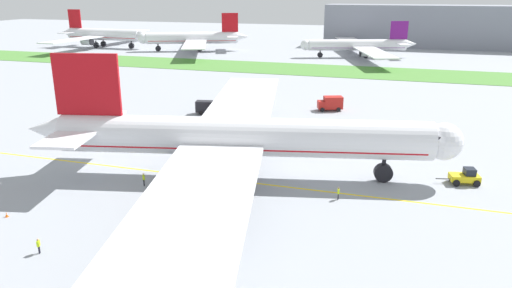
# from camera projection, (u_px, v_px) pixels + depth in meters

# --- Properties ---
(ground_plane) EXTENTS (600.00, 600.00, 0.00)m
(ground_plane) POSITION_uv_depth(u_px,v_px,m) (211.00, 183.00, 63.70)
(ground_plane) COLOR #9399A0
(ground_plane) RESTS_ON ground
(apron_taxi_line) EXTENTS (280.00, 0.36, 0.01)m
(apron_taxi_line) POSITION_uv_depth(u_px,v_px,m) (216.00, 179.00, 65.24)
(apron_taxi_line) COLOR yellow
(apron_taxi_line) RESTS_ON ground
(grass_median_strip) EXTENTS (320.00, 24.00, 0.10)m
(grass_median_strip) POSITION_uv_depth(u_px,v_px,m) (329.00, 70.00, 152.28)
(grass_median_strip) COLOR #4C8438
(grass_median_strip) RESTS_ON ground
(airliner_foreground) EXTENTS (57.21, 93.63, 16.50)m
(airliner_foreground) POSITION_uv_depth(u_px,v_px,m) (236.00, 138.00, 64.16)
(airliner_foreground) COLOR white
(airliner_foreground) RESTS_ON ground
(pushback_tug) EXTENTS (5.57, 3.00, 2.18)m
(pushback_tug) POSITION_uv_depth(u_px,v_px,m) (465.00, 177.00, 63.22)
(pushback_tug) COLOR yellow
(pushback_tug) RESTS_ON ground
(ground_crew_wingwalker_port) EXTENTS (0.48, 0.51, 1.72)m
(ground_crew_wingwalker_port) POSITION_uv_depth(u_px,v_px,m) (144.00, 178.00, 62.58)
(ground_crew_wingwalker_port) COLOR black
(ground_crew_wingwalker_port) RESTS_ON ground
(ground_crew_marshaller_front) EXTENTS (0.29, 0.55, 1.57)m
(ground_crew_marshaller_front) POSITION_uv_depth(u_px,v_px,m) (338.00, 192.00, 58.48)
(ground_crew_marshaller_front) COLOR black
(ground_crew_marshaller_front) RESTS_ON ground
(ground_crew_wingwalker_starboard) EXTENTS (0.39, 0.52, 1.59)m
(ground_crew_wingwalker_starboard) POSITION_uv_depth(u_px,v_px,m) (38.00, 244.00, 46.46)
(ground_crew_wingwalker_starboard) COLOR black
(ground_crew_wingwalker_starboard) RESTS_ON ground
(traffic_cone_port_wing) EXTENTS (0.36, 0.36, 0.58)m
(traffic_cone_port_wing) POSITION_uv_depth(u_px,v_px,m) (7.00, 215.00, 54.16)
(traffic_cone_port_wing) COLOR #F2590C
(traffic_cone_port_wing) RESTS_ON ground
(service_truck_baggage_loader) EXTENTS (5.11, 2.77, 2.62)m
(service_truck_baggage_loader) POSITION_uv_depth(u_px,v_px,m) (247.00, 88.00, 117.38)
(service_truck_baggage_loader) COLOR yellow
(service_truck_baggage_loader) RESTS_ON ground
(service_truck_fuel_bowser) EXTENTS (6.45, 3.25, 2.68)m
(service_truck_fuel_bowser) POSITION_uv_depth(u_px,v_px,m) (211.00, 107.00, 98.73)
(service_truck_fuel_bowser) COLOR black
(service_truck_fuel_bowser) RESTS_ON ground
(service_truck_catering_van) EXTENTS (5.61, 4.04, 2.98)m
(service_truck_catering_van) POSITION_uv_depth(u_px,v_px,m) (331.00, 103.00, 101.60)
(service_truck_catering_van) COLOR #B21E19
(service_truck_catering_van) RESTS_ON ground
(parked_airliner_far_left) EXTENTS (44.06, 68.73, 16.08)m
(parked_airliner_far_left) POSITION_uv_depth(u_px,v_px,m) (103.00, 35.00, 212.34)
(parked_airliner_far_left) COLOR white
(parked_airliner_far_left) RESTS_ON ground
(parked_airliner_far_centre) EXTENTS (43.30, 69.89, 15.27)m
(parked_airliner_far_centre) POSITION_uv_depth(u_px,v_px,m) (194.00, 38.00, 199.88)
(parked_airliner_far_centre) COLOR white
(parked_airliner_far_centre) RESTS_ON ground
(parked_airliner_far_right) EXTENTS (42.09, 68.66, 13.32)m
(parked_airliner_far_right) POSITION_uv_depth(u_px,v_px,m) (359.00, 45.00, 180.84)
(parked_airliner_far_right) COLOR white
(parked_airliner_far_right) RESTS_ON ground
(terminal_building) EXTENTS (99.17, 20.00, 18.00)m
(terminal_building) POSITION_uv_depth(u_px,v_px,m) (440.00, 26.00, 211.86)
(terminal_building) COLOR gray
(terminal_building) RESTS_ON ground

